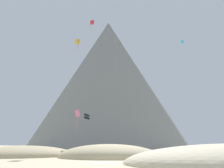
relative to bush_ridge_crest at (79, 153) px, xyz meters
name	(u,v)px	position (x,y,z in m)	size (l,w,h in m)	color
ground_plane	(104,162)	(7.20, -20.69, -0.26)	(400.00, 400.00, 0.00)	beige
dune_foreground_left	(109,158)	(6.55, -10.05, -0.26)	(15.29, 14.04, 3.88)	#C6B284
dune_foreground_right	(24,156)	(-7.57, -6.81, -0.26)	(17.62, 14.18, 3.36)	#C6B284
bush_ridge_crest	(79,153)	(0.00, 0.00, 0.00)	(2.11, 2.11, 0.53)	#477238
bush_near_left	(196,154)	(20.25, -2.01, 0.07)	(2.34, 2.34, 0.67)	#477238
bush_mid_center	(17,153)	(-9.96, -3.97, 0.16)	(1.51, 1.51, 0.84)	#668C4C
rock_massif	(103,88)	(-6.17, 78.78, 26.46)	(80.58, 80.58, 58.47)	gray
kite_gold_high	(77,42)	(-9.62, 38.63, 34.85)	(1.81, 1.86, 4.17)	gold
kite_rainbow_low	(77,115)	(-0.99, 2.10, 7.08)	(1.15, 0.55, 4.02)	#E5668C
kite_cyan_high	(182,42)	(24.18, 35.10, 32.41)	(0.80, 0.35, 1.02)	#33BCDB
kite_black_low	(87,116)	(-4.66, 31.33, 9.35)	(1.62, 1.52, 1.78)	black
kite_red_high	(92,22)	(-4.28, 35.74, 40.24)	(1.45, 1.40, 3.98)	red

